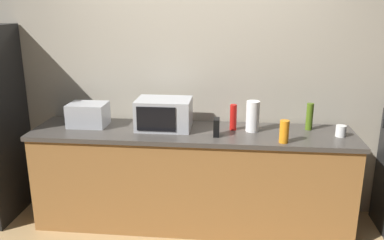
# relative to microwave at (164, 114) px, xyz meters

# --- Properties ---
(back_wall) EXTENTS (6.40, 0.10, 2.70)m
(back_wall) POSITION_rel_microwave_xyz_m (0.26, 0.36, 0.31)
(back_wall) COLOR #B2A893
(back_wall) RESTS_ON ground_plane
(counter_run) EXTENTS (2.84, 0.64, 0.90)m
(counter_run) POSITION_rel_microwave_xyz_m (0.26, -0.05, -0.58)
(counter_run) COLOR #9E6B38
(counter_run) RESTS_ON ground_plane
(microwave) EXTENTS (0.48, 0.35, 0.27)m
(microwave) POSITION_rel_microwave_xyz_m (0.00, 0.00, 0.00)
(microwave) COLOR #B7BABF
(microwave) RESTS_ON counter_run
(toaster_oven) EXTENTS (0.34, 0.26, 0.21)m
(toaster_oven) POSITION_rel_microwave_xyz_m (-0.70, 0.01, -0.03)
(toaster_oven) COLOR #B7BABF
(toaster_oven) RESTS_ON counter_run
(paper_towel_roll) EXTENTS (0.12, 0.12, 0.27)m
(paper_towel_roll) POSITION_rel_microwave_xyz_m (0.78, 0.00, 0.00)
(paper_towel_roll) COLOR white
(paper_towel_roll) RESTS_ON counter_run
(cordless_phone) EXTENTS (0.05, 0.11, 0.15)m
(cordless_phone) POSITION_rel_microwave_xyz_m (0.48, -0.16, -0.06)
(cordless_phone) COLOR black
(cordless_phone) RESTS_ON counter_run
(bottle_dish_soap) EXTENTS (0.08, 0.08, 0.19)m
(bottle_dish_soap) POSITION_rel_microwave_xyz_m (1.02, -0.27, -0.04)
(bottle_dish_soap) COLOR orange
(bottle_dish_soap) RESTS_ON counter_run
(bottle_hot_sauce) EXTENTS (0.06, 0.06, 0.23)m
(bottle_hot_sauce) POSITION_rel_microwave_xyz_m (0.62, 0.02, -0.02)
(bottle_hot_sauce) COLOR red
(bottle_hot_sauce) RESTS_ON counter_run
(bottle_olive_oil) EXTENTS (0.06, 0.06, 0.24)m
(bottle_olive_oil) POSITION_rel_microwave_xyz_m (1.29, 0.10, -0.01)
(bottle_olive_oil) COLOR #4C6B19
(bottle_olive_oil) RESTS_ON counter_run
(mug_white) EXTENTS (0.09, 0.09, 0.10)m
(mug_white) POSITION_rel_microwave_xyz_m (1.52, -0.07, -0.09)
(mug_white) COLOR white
(mug_white) RESTS_ON counter_run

